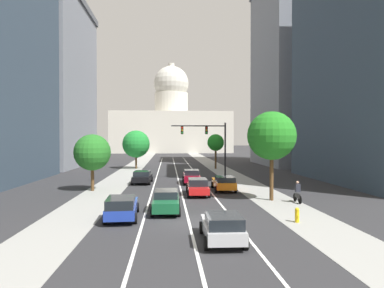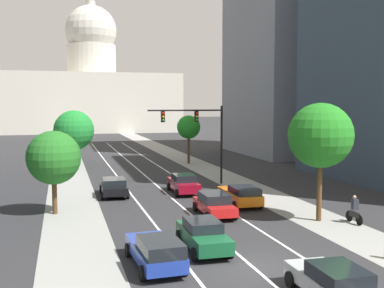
{
  "view_description": "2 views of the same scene",
  "coord_description": "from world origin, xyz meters",
  "px_view_note": "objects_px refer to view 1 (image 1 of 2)",
  "views": [
    {
      "loc": [
        -1.26,
        -20.41,
        5.05
      ],
      "look_at": [
        2.11,
        27.2,
        4.34
      ],
      "focal_mm": 31.7,
      "sensor_mm": 36.0,
      "label": 1
    },
    {
      "loc": [
        -8.06,
        -19.09,
        7.24
      ],
      "look_at": [
        1.56,
        15.88,
        4.18
      ],
      "focal_mm": 44.5,
      "sensor_mm": 36.0,
      "label": 2
    }
  ],
  "objects_px": {
    "car_blue": "(122,207)",
    "street_tree_near_right": "(272,136)",
    "car_green": "(166,200)",
    "car_crimson": "(191,176)",
    "car_red": "(198,186)",
    "street_tree_near_left": "(136,144)",
    "street_tree_mid_right": "(216,143)",
    "car_orange": "(224,183)",
    "cyclist": "(298,192)",
    "car_silver": "(222,227)",
    "street_tree_mid_left": "(92,153)",
    "car_black": "(142,177)",
    "capitol_building": "(171,125)",
    "traffic_signal_mast": "(209,139)",
    "fire_hydrant": "(297,215)"
  },
  "relations": [
    {
      "from": "car_black",
      "to": "traffic_signal_mast",
      "type": "xyz_separation_m",
      "value": [
        8.01,
        3.26,
        4.33
      ]
    },
    {
      "from": "capitol_building",
      "to": "car_silver",
      "type": "distance_m",
      "value": 115.11
    },
    {
      "from": "car_orange",
      "to": "street_tree_near_right",
      "type": "relative_size",
      "value": 0.66
    },
    {
      "from": "car_crimson",
      "to": "street_tree_near_left",
      "type": "bearing_deg",
      "value": 23.55
    },
    {
      "from": "street_tree_mid_left",
      "to": "cyclist",
      "type": "bearing_deg",
      "value": -22.92
    },
    {
      "from": "car_blue",
      "to": "car_red",
      "type": "xyz_separation_m",
      "value": [
        5.56,
        8.75,
        -0.01
      ]
    },
    {
      "from": "capitol_building",
      "to": "car_red",
      "type": "bearing_deg",
      "value": -89.21
    },
    {
      "from": "car_silver",
      "to": "car_crimson",
      "type": "relative_size",
      "value": 0.86
    },
    {
      "from": "fire_hydrant",
      "to": "car_crimson",
      "type": "bearing_deg",
      "value": 105.5
    },
    {
      "from": "car_orange",
      "to": "street_tree_near_left",
      "type": "bearing_deg",
      "value": 24.7
    },
    {
      "from": "cyclist",
      "to": "street_tree_near_left",
      "type": "relative_size",
      "value": 0.26
    },
    {
      "from": "car_blue",
      "to": "car_orange",
      "type": "distance_m",
      "value": 13.97
    },
    {
      "from": "car_black",
      "to": "street_tree_mid_left",
      "type": "xyz_separation_m",
      "value": [
        -4.42,
        -5.19,
        2.97
      ]
    },
    {
      "from": "car_green",
      "to": "car_crimson",
      "type": "xyz_separation_m",
      "value": [
        2.79,
        14.82,
        0.03
      ]
    },
    {
      "from": "street_tree_mid_right",
      "to": "car_orange",
      "type": "bearing_deg",
      "value": -96.16
    },
    {
      "from": "car_silver",
      "to": "fire_hydrant",
      "type": "relative_size",
      "value": 4.45
    },
    {
      "from": "car_red",
      "to": "street_tree_mid_left",
      "type": "distance_m",
      "value": 10.91
    },
    {
      "from": "capitol_building",
      "to": "traffic_signal_mast",
      "type": "xyz_separation_m",
      "value": [
        3.83,
        -89.09,
        -5.39
      ]
    },
    {
      "from": "car_silver",
      "to": "street_tree_near_right",
      "type": "xyz_separation_m",
      "value": [
        5.83,
        10.88,
        4.54
      ]
    },
    {
      "from": "street_tree_near_left",
      "to": "traffic_signal_mast",
      "type": "bearing_deg",
      "value": -56.8
    },
    {
      "from": "car_silver",
      "to": "car_green",
      "type": "xyz_separation_m",
      "value": [
        -2.78,
        7.2,
        0.01
      ]
    },
    {
      "from": "capitol_building",
      "to": "car_crimson",
      "type": "height_order",
      "value": "capitol_building"
    },
    {
      "from": "car_red",
      "to": "car_green",
      "type": "bearing_deg",
      "value": 158.6
    },
    {
      "from": "car_black",
      "to": "fire_hydrant",
      "type": "relative_size",
      "value": 4.96
    },
    {
      "from": "capitol_building",
      "to": "street_tree_near_left",
      "type": "xyz_separation_m",
      "value": [
        -6.69,
        -73.02,
        -6.29
      ]
    },
    {
      "from": "car_orange",
      "to": "car_silver",
      "type": "distance_m",
      "value": 16.62
    },
    {
      "from": "car_black",
      "to": "street_tree_mid_right",
      "type": "distance_m",
      "value": 21.51
    },
    {
      "from": "street_tree_near_right",
      "to": "street_tree_near_left",
      "type": "height_order",
      "value": "street_tree_near_right"
    },
    {
      "from": "fire_hydrant",
      "to": "car_black",
      "type": "bearing_deg",
      "value": 119.66
    },
    {
      "from": "car_silver",
      "to": "cyclist",
      "type": "bearing_deg",
      "value": -36.73
    },
    {
      "from": "car_orange",
      "to": "street_tree_mid_left",
      "type": "xyz_separation_m",
      "value": [
        -12.77,
        0.77,
        2.96
      ]
    },
    {
      "from": "car_black",
      "to": "car_silver",
      "type": "relative_size",
      "value": 1.11
    },
    {
      "from": "cyclist",
      "to": "car_crimson",
      "type": "bearing_deg",
      "value": 31.49
    },
    {
      "from": "street_tree_near_right",
      "to": "car_orange",
      "type": "bearing_deg",
      "value": 118.95
    },
    {
      "from": "car_blue",
      "to": "fire_hydrant",
      "type": "bearing_deg",
      "value": -101.47
    },
    {
      "from": "car_orange",
      "to": "car_green",
      "type": "bearing_deg",
      "value": 150.22
    },
    {
      "from": "car_red",
      "to": "cyclist",
      "type": "relative_size",
      "value": 2.59
    },
    {
      "from": "car_silver",
      "to": "street_tree_mid_left",
      "type": "bearing_deg",
      "value": 31.39
    },
    {
      "from": "traffic_signal_mast",
      "to": "car_crimson",
      "type": "bearing_deg",
      "value": -124.26
    },
    {
      "from": "capitol_building",
      "to": "car_blue",
      "type": "distance_m",
      "value": 110.02
    },
    {
      "from": "car_blue",
      "to": "street_tree_near_right",
      "type": "height_order",
      "value": "street_tree_near_right"
    },
    {
      "from": "fire_hydrant",
      "to": "street_tree_near_right",
      "type": "relative_size",
      "value": 0.12
    },
    {
      "from": "car_red",
      "to": "street_tree_mid_right",
      "type": "xyz_separation_m",
      "value": [
        5.38,
        26.56,
        3.63
      ]
    },
    {
      "from": "capitol_building",
      "to": "street_tree_mid_left",
      "type": "height_order",
      "value": "capitol_building"
    },
    {
      "from": "car_silver",
      "to": "car_blue",
      "type": "bearing_deg",
      "value": 48.2
    },
    {
      "from": "street_tree_mid_left",
      "to": "car_red",
      "type": "bearing_deg",
      "value": -17.87
    },
    {
      "from": "car_red",
      "to": "street_tree_near_left",
      "type": "bearing_deg",
      "value": 17.35
    },
    {
      "from": "street_tree_mid_right",
      "to": "street_tree_mid_left",
      "type": "xyz_separation_m",
      "value": [
        -15.38,
        -23.34,
        -0.68
      ]
    },
    {
      "from": "car_green",
      "to": "street_tree_near_left",
      "type": "relative_size",
      "value": 0.72
    },
    {
      "from": "capitol_building",
      "to": "car_black",
      "type": "xyz_separation_m",
      "value": [
        -4.18,
        -92.35,
        -9.72
      ]
    }
  ]
}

